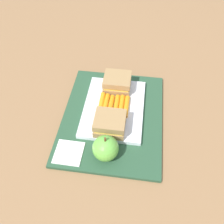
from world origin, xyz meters
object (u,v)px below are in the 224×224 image
(sandwich_half_left, at_px, (117,82))
(carrot_sticks_bundle, at_px, (114,105))
(sandwich_half_right, at_px, (110,123))
(food_tray, at_px, (114,108))
(apple, at_px, (105,148))
(paper_napkin, at_px, (69,153))

(sandwich_half_left, distance_m, carrot_sticks_bundle, 0.08)
(sandwich_half_left, bearing_deg, sandwich_half_right, 0.00)
(food_tray, relative_size, apple, 3.02)
(food_tray, xyz_separation_m, apple, (0.15, -0.00, 0.03))
(food_tray, bearing_deg, sandwich_half_left, 180.00)
(carrot_sticks_bundle, distance_m, apple, 0.15)
(sandwich_half_left, relative_size, apple, 1.05)
(food_tray, height_order, carrot_sticks_bundle, carrot_sticks_bundle)
(sandwich_half_left, xyz_separation_m, apple, (0.23, -0.00, -0.00))
(food_tray, relative_size, paper_napkin, 3.29)
(food_tray, distance_m, sandwich_half_left, 0.08)
(sandwich_half_right, relative_size, apple, 1.05)
(sandwich_half_right, bearing_deg, sandwich_half_left, 180.00)
(sandwich_half_left, bearing_deg, carrot_sticks_bundle, -0.24)
(carrot_sticks_bundle, relative_size, apple, 1.14)
(sandwich_half_right, bearing_deg, apple, -1.02)
(food_tray, distance_m, carrot_sticks_bundle, 0.01)
(sandwich_half_left, height_order, paper_napkin, sandwich_half_left)
(food_tray, xyz_separation_m, sandwich_half_right, (0.08, 0.00, 0.03))
(sandwich_half_right, xyz_separation_m, paper_napkin, (0.08, -0.09, -0.03))
(sandwich_half_right, height_order, paper_napkin, sandwich_half_right)
(sandwich_half_left, distance_m, paper_napkin, 0.26)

